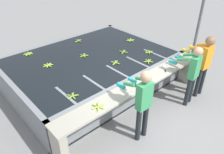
% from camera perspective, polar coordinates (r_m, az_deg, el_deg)
% --- Properties ---
extents(ground_plane, '(80.00, 80.00, 0.00)m').
position_cam_1_polar(ground_plane, '(5.45, 8.30, -10.24)').
color(ground_plane, gray).
rests_on(ground_plane, ground).
extents(wash_tank, '(4.49, 3.31, 0.87)m').
position_cam_1_polar(wash_tank, '(6.43, -5.55, 1.88)').
color(wash_tank, gray).
rests_on(wash_tank, ground).
extents(work_ledge, '(4.49, 0.45, 0.87)m').
position_cam_1_polar(work_ledge, '(5.17, 6.94, -3.93)').
color(work_ledge, '#A8A393').
rests_on(work_ledge, ground).
extents(worker_0, '(0.43, 0.72, 1.64)m').
position_cam_1_polar(worker_0, '(4.34, 7.98, -5.97)').
color(worker_0, '#1E2328').
rests_on(worker_0, ground).
extents(worker_1, '(0.45, 0.73, 1.60)m').
position_cam_1_polar(worker_1, '(5.64, 20.26, 1.42)').
color(worker_1, '#1E2328').
rests_on(worker_1, ground).
extents(worker_2, '(0.43, 0.73, 1.70)m').
position_cam_1_polar(worker_2, '(6.07, 22.89, 3.84)').
color(worker_2, '#1E2328').
rests_on(worker_2, ground).
extents(banana_bunch_floating_0, '(0.28, 0.28, 0.08)m').
position_cam_1_polar(banana_bunch_floating_0, '(5.94, -16.40, 2.98)').
color(banana_bunch_floating_0, '#93BC3D').
rests_on(banana_bunch_floating_0, wash_tank).
extents(banana_bunch_floating_1, '(0.28, 0.28, 0.08)m').
position_cam_1_polar(banana_bunch_floating_1, '(7.28, -8.83, 9.34)').
color(banana_bunch_floating_1, '#75A333').
rests_on(banana_bunch_floating_1, wash_tank).
extents(banana_bunch_floating_2, '(0.27, 0.28, 0.08)m').
position_cam_1_polar(banana_bunch_floating_2, '(6.26, -7.43, 5.58)').
color(banana_bunch_floating_2, '#75A333').
rests_on(banana_bunch_floating_2, wash_tank).
extents(banana_bunch_floating_3, '(0.28, 0.28, 0.08)m').
position_cam_1_polar(banana_bunch_floating_3, '(6.76, -21.08, 5.67)').
color(banana_bunch_floating_3, '#8CB738').
rests_on(banana_bunch_floating_3, wash_tank).
extents(banana_bunch_floating_4, '(0.28, 0.28, 0.08)m').
position_cam_1_polar(banana_bunch_floating_4, '(6.50, 9.61, 6.43)').
color(banana_bunch_floating_4, '#75A333').
rests_on(banana_bunch_floating_4, wash_tank).
extents(banana_bunch_floating_5, '(0.27, 0.27, 0.08)m').
position_cam_1_polar(banana_bunch_floating_5, '(6.44, 2.99, 6.58)').
color(banana_bunch_floating_5, '#75A333').
rests_on(banana_bunch_floating_5, wash_tank).
extents(banana_bunch_floating_6, '(0.28, 0.27, 0.08)m').
position_cam_1_polar(banana_bunch_floating_6, '(4.65, -10.32, -4.89)').
color(banana_bunch_floating_6, '#75A333').
rests_on(banana_bunch_floating_6, wash_tank).
extents(banana_bunch_floating_7, '(0.27, 0.27, 0.08)m').
position_cam_1_polar(banana_bunch_floating_7, '(5.98, 9.45, 4.09)').
color(banana_bunch_floating_7, '#7FAD33').
rests_on(banana_bunch_floating_7, wash_tank).
extents(banana_bunch_floating_8, '(0.26, 0.28, 0.08)m').
position_cam_1_polar(banana_bunch_floating_8, '(7.27, 4.79, 9.58)').
color(banana_bunch_floating_8, '#93BC3D').
rests_on(banana_bunch_floating_8, wash_tank).
extents(banana_bunch_floating_9, '(0.28, 0.28, 0.08)m').
position_cam_1_polar(banana_bunch_floating_9, '(5.83, 0.83, 3.77)').
color(banana_bunch_floating_9, '#93BC3D').
rests_on(banana_bunch_floating_9, wash_tank).
extents(banana_bunch_ledge_0, '(0.28, 0.27, 0.08)m').
position_cam_1_polar(banana_bunch_ledge_0, '(4.31, -3.66, -7.70)').
color(banana_bunch_ledge_0, '#9EC642').
rests_on(banana_bunch_ledge_0, work_ledge).
extents(knife_0, '(0.27, 0.26, 0.02)m').
position_cam_1_polar(knife_0, '(4.95, 5.51, -2.05)').
color(knife_0, silver).
rests_on(knife_0, work_ledge).
extents(knife_1, '(0.26, 0.28, 0.02)m').
position_cam_1_polar(knife_1, '(5.68, 13.64, 1.94)').
color(knife_1, silver).
rests_on(knife_1, work_ledge).
extents(support_post_right, '(0.09, 0.09, 3.20)m').
position_cam_1_polar(support_post_right, '(7.40, 21.94, 13.72)').
color(support_post_right, slate).
rests_on(support_post_right, ground).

